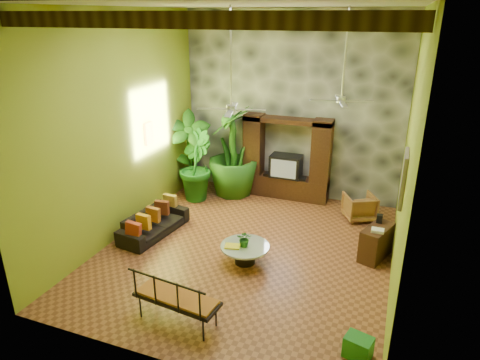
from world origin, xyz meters
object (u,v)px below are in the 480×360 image
at_px(tall_plant_a, 189,153).
at_px(wicker_armchair, 359,207).
at_px(ceiling_fan_back, 342,90).
at_px(tall_plant_b, 195,166).
at_px(side_console, 376,242).
at_px(tall_plant_c, 233,151).
at_px(ceiling_fan_front, 231,98).
at_px(coffee_table, 245,252).
at_px(iron_bench, 174,297).
at_px(green_bin, 358,347).
at_px(sofa, 154,223).
at_px(entertainment_center, 286,164).

bearing_deg(tall_plant_a, wicker_armchair, -0.67).
xyz_separation_m(ceiling_fan_back, tall_plant_a, (-4.24, 1.28, -2.21)).
relative_size(tall_plant_b, side_console, 2.17).
xyz_separation_m(tall_plant_b, tall_plant_c, (0.87, 0.67, 0.31)).
height_order(ceiling_fan_front, wicker_armchair, ceiling_fan_front).
bearing_deg(tall_plant_b, ceiling_fan_front, -50.11).
bearing_deg(coffee_table, iron_bench, -100.82).
distance_m(iron_bench, green_bin, 2.96).
bearing_deg(coffee_table, green_bin, -36.65).
height_order(coffee_table, side_console, side_console).
xyz_separation_m(iron_bench, green_bin, (2.92, 0.34, -0.37)).
distance_m(ceiling_fan_back, tall_plant_a, 4.95).
xyz_separation_m(wicker_armchair, tall_plant_a, (-4.75, 0.06, 0.86)).
bearing_deg(ceiling_fan_back, green_bin, -73.92).
height_order(ceiling_fan_front, tall_plant_c, ceiling_fan_front).
bearing_deg(side_console, tall_plant_b, -176.48).
xyz_separation_m(wicker_armchair, green_bin, (0.52, -4.80, -0.16)).
distance_m(wicker_armchair, tall_plant_a, 4.83).
relative_size(sofa, tall_plant_b, 0.97).
relative_size(coffee_table, green_bin, 2.55).
distance_m(side_console, green_bin, 3.04).
distance_m(entertainment_center, green_bin, 6.16).
height_order(tall_plant_b, tall_plant_c, tall_plant_c).
distance_m(tall_plant_b, iron_bench, 5.28).
xyz_separation_m(sofa, iron_bench, (2.01, -2.62, 0.27)).
distance_m(ceiling_fan_back, sofa, 5.17).
xyz_separation_m(ceiling_fan_front, tall_plant_b, (-2.12, 2.54, -2.44)).
relative_size(ceiling_fan_back, tall_plant_b, 0.97).
relative_size(entertainment_center, sofa, 1.29).
relative_size(tall_plant_b, tall_plant_c, 0.76).
height_order(ceiling_fan_front, sofa, ceiling_fan_front).
height_order(entertainment_center, green_bin, entertainment_center).
bearing_deg(tall_plant_a, tall_plant_b, -46.87).
height_order(entertainment_center, iron_bench, entertainment_center).
height_order(ceiling_fan_back, tall_plant_c, ceiling_fan_back).
relative_size(sofa, tall_plant_c, 0.74).
bearing_deg(tall_plant_a, side_console, -19.02).
bearing_deg(sofa, ceiling_fan_back, -63.84).
bearing_deg(tall_plant_a, entertainment_center, 14.01).
bearing_deg(tall_plant_b, tall_plant_c, 37.72).
relative_size(tall_plant_b, green_bin, 4.83).
height_order(entertainment_center, sofa, entertainment_center).
bearing_deg(sofa, side_console, -73.61).
bearing_deg(entertainment_center, tall_plant_c, -167.40).
bearing_deg(ceiling_fan_front, wicker_armchair, 50.64).
xyz_separation_m(ceiling_fan_back, side_console, (1.05, -0.55, -3.05)).
relative_size(wicker_armchair, tall_plant_a, 0.30).
distance_m(entertainment_center, coffee_table, 3.73).
height_order(entertainment_center, coffee_table, entertainment_center).
bearing_deg(green_bin, tall_plant_c, 128.21).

